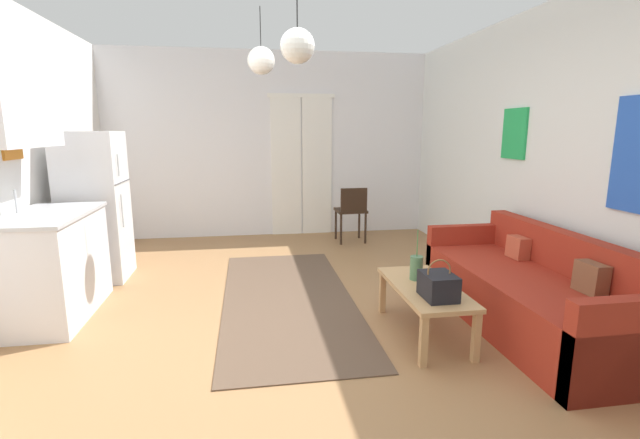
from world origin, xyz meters
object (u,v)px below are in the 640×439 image
(handbag, at_px, (438,286))
(refrigerator, at_px, (95,207))
(coffee_table, at_px, (425,292))
(accent_chair, at_px, (352,210))
(pendant_lamp_near, at_px, (297,46))
(bamboo_vase, at_px, (416,268))
(pendant_lamp_far, at_px, (261,61))
(couch, at_px, (534,295))

(handbag, xyz_separation_m, refrigerator, (-2.98, 2.15, 0.30))
(coffee_table, height_order, accent_chair, accent_chair)
(coffee_table, xyz_separation_m, pendant_lamp_near, (-1.04, -0.46, 1.73))
(accent_chair, bearing_deg, refrigerator, 18.65)
(handbag, bearing_deg, accent_chair, 87.95)
(bamboo_vase, bearing_deg, pendant_lamp_near, -149.01)
(coffee_table, relative_size, pendant_lamp_near, 1.34)
(coffee_table, height_order, bamboo_vase, bamboo_vase)
(pendant_lamp_far, bearing_deg, bamboo_vase, -46.53)
(coffee_table, xyz_separation_m, pendant_lamp_far, (-1.19, 1.39, 1.91))
(accent_chair, xyz_separation_m, pendant_lamp_near, (-1.15, -3.48, 1.60))
(handbag, bearing_deg, couch, 14.58)
(bamboo_vase, height_order, pendant_lamp_near, pendant_lamp_near)
(refrigerator, bearing_deg, pendant_lamp_far, -15.45)
(pendant_lamp_far, bearing_deg, coffee_table, -49.53)
(pendant_lamp_near, bearing_deg, accent_chair, 71.71)
(bamboo_vase, height_order, pendant_lamp_far, pendant_lamp_far)
(bamboo_vase, distance_m, refrigerator, 3.45)
(couch, xyz_separation_m, handbag, (-0.95, -0.25, 0.23))
(coffee_table, bearing_deg, bamboo_vase, 95.55)
(pendant_lamp_far, bearing_deg, accent_chair, 51.43)
(coffee_table, distance_m, bamboo_vase, 0.22)
(bamboo_vase, xyz_separation_m, pendant_lamp_far, (-1.17, 1.24, 1.76))
(bamboo_vase, xyz_separation_m, pendant_lamp_near, (-1.03, -0.62, 1.58))
(handbag, relative_size, accent_chair, 0.36)
(accent_chair, bearing_deg, pendant_lamp_far, 50.05)
(couch, height_order, pendant_lamp_far, pendant_lamp_far)
(coffee_table, relative_size, pendant_lamp_far, 1.66)
(coffee_table, height_order, handbag, handbag)
(pendant_lamp_near, bearing_deg, bamboo_vase, 30.99)
(accent_chair, relative_size, pendant_lamp_far, 1.29)
(couch, bearing_deg, handbag, -165.42)
(pendant_lamp_near, bearing_deg, handbag, 10.77)
(bamboo_vase, bearing_deg, accent_chair, 87.52)
(coffee_table, bearing_deg, couch, -1.10)
(pendant_lamp_near, height_order, pendant_lamp_far, same)
(couch, xyz_separation_m, refrigerator, (-3.93, 1.91, 0.52))
(couch, relative_size, bamboo_vase, 5.18)
(handbag, distance_m, pendant_lamp_far, 2.69)
(couch, distance_m, bamboo_vase, 1.00)
(couch, xyz_separation_m, accent_chair, (-0.83, 3.03, 0.21))
(couch, height_order, refrigerator, refrigerator)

